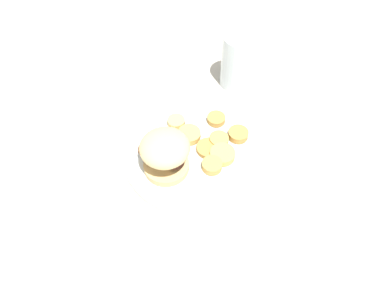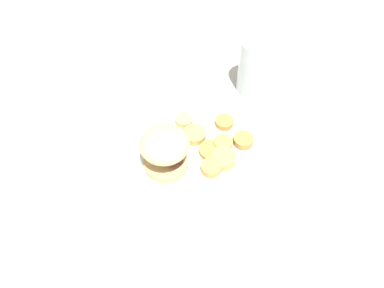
% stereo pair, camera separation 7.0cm
% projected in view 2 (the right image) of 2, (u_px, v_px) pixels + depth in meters
% --- Properties ---
extents(ground_plane, '(4.00, 4.00, 0.00)m').
position_uv_depth(ground_plane, '(192.00, 156.00, 0.76)').
color(ground_plane, '#B2A899').
extents(dinner_plate, '(0.27, 0.27, 0.02)m').
position_uv_depth(dinner_plate, '(192.00, 154.00, 0.75)').
color(dinner_plate, silver).
rests_on(dinner_plate, ground_plane).
extents(sandwich, '(0.11, 0.11, 0.09)m').
position_uv_depth(sandwich, '(162.00, 148.00, 0.69)').
color(sandwich, tan).
rests_on(sandwich, dinner_plate).
extents(potato_round_0, '(0.04, 0.04, 0.01)m').
position_uv_depth(potato_round_0, '(182.00, 120.00, 0.79)').
color(potato_round_0, '#DBB766').
rests_on(potato_round_0, dinner_plate).
extents(potato_round_1, '(0.05, 0.05, 0.01)m').
position_uv_depth(potato_round_1, '(193.00, 134.00, 0.76)').
color(potato_round_1, tan).
rests_on(potato_round_1, dinner_plate).
extents(potato_round_2, '(0.05, 0.05, 0.01)m').
position_uv_depth(potato_round_2, '(221.00, 158.00, 0.72)').
color(potato_round_2, tan).
rests_on(potato_round_2, dinner_plate).
extents(potato_round_3, '(0.04, 0.04, 0.01)m').
position_uv_depth(potato_round_3, '(241.00, 140.00, 0.75)').
color(potato_round_3, '#BC8942').
rests_on(potato_round_3, dinner_plate).
extents(potato_round_4, '(0.04, 0.04, 0.01)m').
position_uv_depth(potato_round_4, '(221.00, 143.00, 0.75)').
color(potato_round_4, tan).
rests_on(potato_round_4, dinner_plate).
extents(potato_round_5, '(0.04, 0.04, 0.02)m').
position_uv_depth(potato_round_5, '(209.00, 168.00, 0.71)').
color(potato_round_5, tan).
rests_on(potato_round_5, dinner_plate).
extents(potato_round_6, '(0.04, 0.04, 0.01)m').
position_uv_depth(potato_round_6, '(222.00, 122.00, 0.78)').
color(potato_round_6, '#BC8942').
rests_on(potato_round_6, dinner_plate).
extents(potato_round_7, '(0.05, 0.05, 0.01)m').
position_uv_depth(potato_round_7, '(209.00, 150.00, 0.74)').
color(potato_round_7, '#BC8942').
rests_on(potato_round_7, dinner_plate).
extents(fork, '(0.15, 0.06, 0.00)m').
position_uv_depth(fork, '(304.00, 177.00, 0.72)').
color(fork, silver).
rests_on(fork, ground_plane).
extents(drinking_glass, '(0.08, 0.08, 0.13)m').
position_uv_depth(drinking_glass, '(254.00, 66.00, 0.82)').
color(drinking_glass, silver).
rests_on(drinking_glass, ground_plane).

